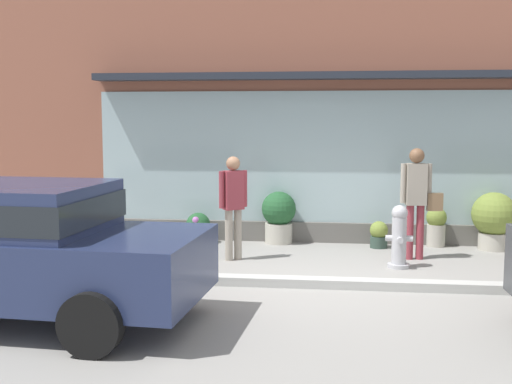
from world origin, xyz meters
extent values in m
plane|color=gray|center=(0.00, 0.00, 0.00)|extent=(60.00, 60.00, 0.00)
cube|color=#B2B2AD|center=(0.00, -0.20, 0.06)|extent=(14.00, 0.24, 0.12)
cube|color=#935642|center=(0.00, 3.20, 2.46)|extent=(14.00, 0.36, 4.92)
cube|color=#9EB7BC|center=(-0.28, 3.00, 1.41)|extent=(7.56, 0.03, 2.57)
cube|color=#232833|center=(0.00, 2.85, 2.95)|extent=(8.16, 0.56, 0.12)
cube|color=#605E59|center=(0.00, 2.98, 0.18)|extent=(7.96, 0.20, 0.36)
cylinder|color=#B2B2B7|center=(1.18, 1.07, 0.03)|extent=(0.33, 0.33, 0.06)
cylinder|color=#B2B2B7|center=(1.18, 1.07, 0.41)|extent=(0.22, 0.22, 0.70)
sphere|color=#B2B2B7|center=(1.18, 1.07, 0.82)|extent=(0.24, 0.24, 0.24)
cylinder|color=#B2B2B7|center=(1.03, 1.07, 0.44)|extent=(0.10, 0.09, 0.09)
cylinder|color=#B2B2B7|center=(1.33, 1.07, 0.44)|extent=(0.10, 0.09, 0.09)
cylinder|color=#B2B2B7|center=(1.18, 0.92, 0.44)|extent=(0.09, 0.10, 0.09)
cylinder|color=#8E333D|center=(1.56, 1.72, 0.43)|extent=(0.12, 0.12, 0.87)
cylinder|color=#8E333D|center=(1.40, 1.70, 0.43)|extent=(0.12, 0.12, 0.87)
cube|color=#9E9384|center=(1.48, 1.71, 1.19)|extent=(0.33, 0.24, 0.65)
sphere|color=brown|center=(1.48, 1.71, 1.64)|extent=(0.23, 0.23, 0.23)
cylinder|color=#9E9384|center=(1.68, 1.73, 1.21)|extent=(0.08, 0.08, 0.62)
cylinder|color=#9E9384|center=(1.28, 1.68, 1.21)|extent=(0.08, 0.08, 0.62)
cube|color=#846647|center=(1.78, 1.72, 0.92)|extent=(0.25, 0.13, 0.28)
cylinder|color=#9E9384|center=(-1.29, 1.35, 0.40)|extent=(0.12, 0.12, 0.80)
cylinder|color=#9E9384|center=(-1.42, 1.26, 0.40)|extent=(0.12, 0.12, 0.80)
cube|color=#8E333D|center=(-1.35, 1.31, 1.11)|extent=(0.36, 0.33, 0.60)
sphere|color=#A37556|center=(-1.35, 1.31, 1.52)|extent=(0.22, 0.22, 0.22)
cylinder|color=#8E333D|center=(-1.19, 1.42, 1.12)|extent=(0.08, 0.08, 0.57)
cylinder|color=#8E333D|center=(-1.52, 1.20, 1.12)|extent=(0.08, 0.08, 0.57)
cube|color=navy|center=(-3.23, -2.01, 0.66)|extent=(4.20, 2.03, 0.69)
cylinder|color=black|center=(-1.90, -1.18, 0.31)|extent=(0.63, 0.22, 0.62)
cylinder|color=black|center=(-2.02, -2.99, 0.31)|extent=(0.63, 0.22, 0.62)
cylinder|color=#B7B2A3|center=(1.98, 2.81, 0.19)|extent=(0.31, 0.31, 0.39)
sphere|color=olive|center=(1.98, 2.81, 0.51)|extent=(0.35, 0.35, 0.35)
sphere|color=orange|center=(1.91, 2.79, 0.58)|extent=(0.09, 0.09, 0.09)
sphere|color=#B266B7|center=(2.03, 2.79, 0.56)|extent=(0.08, 0.08, 0.08)
cylinder|color=#B7B2A3|center=(-0.77, 2.78, 0.18)|extent=(0.49, 0.49, 0.36)
sphere|color=#23562D|center=(-0.77, 2.78, 0.62)|extent=(0.61, 0.61, 0.61)
cylinder|color=#33473D|center=(0.98, 2.56, 0.10)|extent=(0.29, 0.29, 0.20)
sphere|color=olive|center=(0.98, 2.56, 0.31)|extent=(0.31, 0.31, 0.31)
sphere|color=#B266B7|center=(0.98, 2.62, 0.35)|extent=(0.08, 0.08, 0.08)
cylinder|color=#33473D|center=(-2.19, 2.60, 0.09)|extent=(0.39, 0.39, 0.18)
sphere|color=#23562D|center=(-2.19, 2.60, 0.33)|extent=(0.43, 0.43, 0.43)
sphere|color=#B266B7|center=(-2.20, 2.45, 0.43)|extent=(0.13, 0.13, 0.13)
sphere|color=#E5C64C|center=(-2.23, 2.51, 0.44)|extent=(0.12, 0.12, 0.12)
sphere|color=orange|center=(-2.14, 2.53, 0.42)|extent=(0.08, 0.08, 0.08)
cylinder|color=#B7B2A3|center=(2.89, 2.63, 0.15)|extent=(0.49, 0.49, 0.29)
sphere|color=olive|center=(2.89, 2.63, 0.61)|extent=(0.74, 0.74, 0.74)
camera|label=1|loc=(0.22, -8.61, 2.22)|focal=45.60mm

